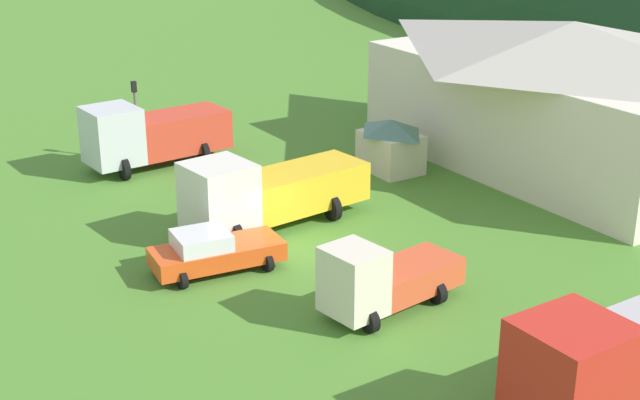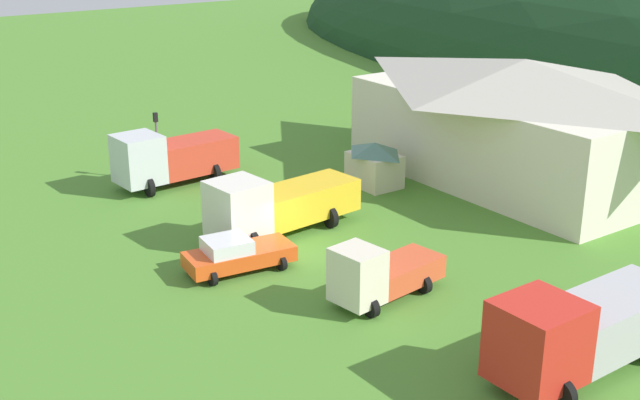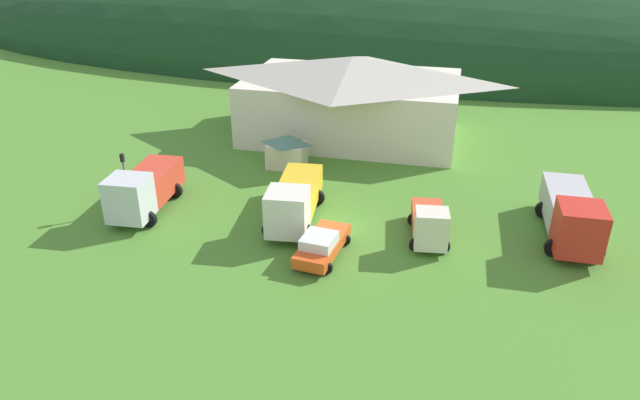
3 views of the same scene
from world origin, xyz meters
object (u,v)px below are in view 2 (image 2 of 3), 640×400
(heavy_rig_striped, at_px, (275,204))
(crane_truck_red, at_px, (581,329))
(depot_building, at_px, (521,117))
(play_shed_cream, at_px, (374,164))
(service_pickup_orange, at_px, (237,254))
(traffic_cone_near_pickup, at_px, (320,213))
(traffic_light_west, at_px, (157,139))
(light_truck_cream, at_px, (378,274))
(tow_truck_silver, at_px, (170,157))

(heavy_rig_striped, xyz_separation_m, crane_truck_red, (17.15, 1.80, 0.10))
(depot_building, distance_m, crane_truck_red, 22.72)
(play_shed_cream, relative_size, crane_truck_red, 0.38)
(play_shed_cream, distance_m, crane_truck_red, 21.44)
(service_pickup_orange, xyz_separation_m, traffic_cone_near_pickup, (-3.89, 7.32, -0.83))
(crane_truck_red, relative_size, traffic_light_west, 2.00)
(depot_building, relative_size, light_truck_cream, 3.60)
(depot_building, relative_size, traffic_light_west, 4.74)
(tow_truck_silver, height_order, heavy_rig_striped, tow_truck_silver)
(tow_truck_silver, relative_size, light_truck_cream, 1.34)
(light_truck_cream, height_order, service_pickup_orange, light_truck_cream)
(service_pickup_orange, bearing_deg, play_shed_cream, -148.55)
(traffic_light_west, bearing_deg, heavy_rig_striped, 5.76)
(service_pickup_orange, relative_size, traffic_light_west, 1.22)
(tow_truck_silver, relative_size, traffic_cone_near_pickup, 14.30)
(service_pickup_orange, xyz_separation_m, traffic_light_west, (-14.03, 2.66, 1.75))
(play_shed_cream, distance_m, heavy_rig_striped, 9.38)
(light_truck_cream, relative_size, traffic_light_west, 1.32)
(play_shed_cream, xyz_separation_m, crane_truck_red, (20.25, -7.05, 0.36))
(depot_building, distance_m, tow_truck_silver, 21.08)
(tow_truck_silver, relative_size, crane_truck_red, 0.88)
(light_truck_cream, xyz_separation_m, service_pickup_orange, (-6.00, -3.34, -0.41))
(light_truck_cream, distance_m, crane_truck_red, 8.73)
(light_truck_cream, bearing_deg, tow_truck_silver, -96.13)
(play_shed_cream, bearing_deg, crane_truck_red, -19.19)
(depot_building, bearing_deg, tow_truck_silver, -120.79)
(heavy_rig_striped, height_order, service_pickup_orange, heavy_rig_striped)
(depot_building, distance_m, heavy_rig_striped, 17.28)
(traffic_light_west, bearing_deg, play_shed_cream, 50.61)
(service_pickup_orange, bearing_deg, light_truck_cream, 125.77)
(play_shed_cream, height_order, traffic_cone_near_pickup, play_shed_cream)
(tow_truck_silver, bearing_deg, play_shed_cream, 139.90)
(traffic_light_west, height_order, traffic_cone_near_pickup, traffic_light_west)
(tow_truck_silver, relative_size, heavy_rig_striped, 0.88)
(traffic_cone_near_pickup, bearing_deg, play_shed_cream, 110.07)
(depot_building, distance_m, traffic_light_west, 21.80)
(service_pickup_orange, distance_m, traffic_cone_near_pickup, 8.33)
(service_pickup_orange, bearing_deg, heavy_rig_striped, -137.56)
(crane_truck_red, distance_m, traffic_light_west, 28.61)
(play_shed_cream, bearing_deg, traffic_cone_near_pickup, -69.93)
(light_truck_cream, height_order, traffic_light_west, traffic_light_west)
(tow_truck_silver, bearing_deg, light_truck_cream, 87.42)
(depot_building, relative_size, tow_truck_silver, 2.68)
(play_shed_cream, relative_size, tow_truck_silver, 0.43)
(crane_truck_red, bearing_deg, play_shed_cream, -109.94)
(depot_building, distance_m, service_pickup_orange, 21.26)
(depot_building, xyz_separation_m, traffic_light_west, (-11.81, -18.29, -1.14))
(service_pickup_orange, bearing_deg, traffic_light_west, -94.06)
(depot_building, bearing_deg, play_shed_cream, -113.50)
(service_pickup_orange, height_order, traffic_cone_near_pickup, service_pickup_orange)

